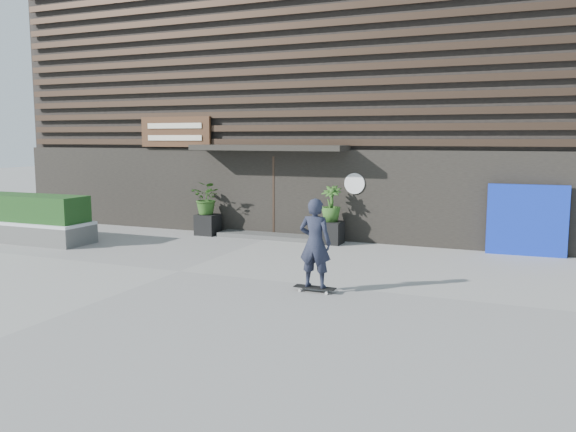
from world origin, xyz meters
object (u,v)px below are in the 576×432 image
at_px(planter_pot_right, 331,233).
at_px(raised_bed, 32,232).
at_px(blue_tarp, 527,220).
at_px(skateboarder, 315,243).
at_px(planter_pot_left, 208,225).

xyz_separation_m(planter_pot_right, raised_bed, (-7.65, -2.86, -0.05)).
height_order(blue_tarp, skateboarder, skateboarder).
bearing_deg(planter_pot_left, skateboarder, -43.46).
bearing_deg(planter_pot_right, raised_bed, -159.52).
bearing_deg(skateboarder, raised_bed, 167.34).
bearing_deg(blue_tarp, planter_pot_left, 179.57).
distance_m(planter_pot_left, skateboarder, 7.12).
bearing_deg(raised_bed, blue_tarp, 14.18).
xyz_separation_m(planter_pot_right, blue_tarp, (4.85, 0.30, 0.56)).
bearing_deg(skateboarder, planter_pot_right, 105.45).
xyz_separation_m(planter_pot_left, blue_tarp, (8.65, 0.30, 0.56)).
distance_m(planter_pot_right, blue_tarp, 4.89).
bearing_deg(blue_tarp, planter_pot_right, -178.88).
distance_m(planter_pot_right, skateboarder, 5.10).
relative_size(planter_pot_right, skateboarder, 0.35).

